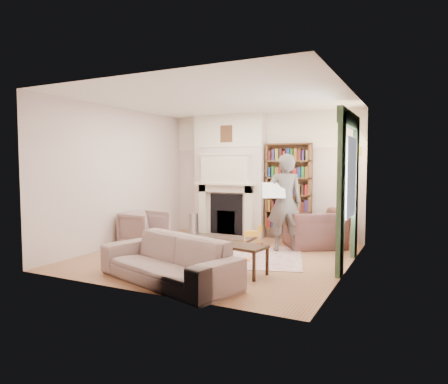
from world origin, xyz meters
The scene contains 25 objects.
floor centered at (0.00, 0.00, 0.00)m, with size 4.50×4.50×0.00m, color brown.
ceiling centered at (0.00, 0.00, 2.80)m, with size 4.50×4.50×0.00m, color white.
wall_back centered at (0.00, 2.25, 1.40)m, with size 4.50×4.50×0.00m, color silver.
wall_front centered at (0.00, -2.25, 1.40)m, with size 4.50×4.50×0.00m, color silver.
wall_left centered at (-2.25, 0.00, 1.40)m, with size 4.50×4.50×0.00m, color silver.
wall_right centered at (2.25, 0.00, 1.40)m, with size 4.50×4.50×0.00m, color silver.
fireplace centered at (-0.75, 2.05, 1.39)m, with size 1.70×0.58×2.80m.
bookcase centered at (0.65, 2.12, 1.18)m, with size 1.00×0.24×1.85m, color brown.
window centered at (2.23, 0.40, 1.45)m, with size 0.02×0.90×1.30m, color silver.
curtain_left centered at (2.20, -0.30, 1.20)m, with size 0.07×0.32×2.40m, color #2B432B.
curtain_right centered at (2.20, 1.10, 1.20)m, with size 0.07×0.32×2.40m, color #2B432B.
pelmet centered at (2.19, 0.40, 2.38)m, with size 0.09×1.70×0.24m, color #2B432B.
wall_sconce centered at (2.03, 1.50, 1.90)m, with size 0.20×0.24×0.24m, color gold, non-canonical shape.
rug centered at (0.22, 0.14, 0.01)m, with size 2.47×1.90×0.01m, color beige.
armchair_reading centered at (1.39, 1.55, 0.37)m, with size 1.15×1.01×0.75m, color #452B25.
armchair_left centered at (-1.72, 0.10, 0.36)m, with size 0.76×0.78×0.71m, color gray.
sofa centered at (0.10, -1.72, 0.32)m, with size 2.21×0.86×0.65m, color #9E9582.
man_reading centered at (0.94, 0.95, 0.93)m, with size 0.68×0.44×1.86m, color #544A43.
newspaper centered at (0.79, 0.75, 1.17)m, with size 0.43×0.02×0.30m, color white.
coffee_table centered at (0.88, -0.91, 0.23)m, with size 0.70×0.45×0.45m, color #331E12, non-canonical shape.
paraffin_heater centered at (-1.37, 1.42, 0.28)m, with size 0.24×0.24×0.55m, color #A9ABB1.
rocking_horse centered at (0.22, 1.08, 0.21)m, with size 0.48×0.19×0.42m, color yellow, non-canonical shape.
board_game centered at (-0.25, -0.05, 0.03)m, with size 0.37×0.37×0.03m, color gold.
game_box_lid centered at (-1.01, -0.31, 0.04)m, with size 0.28×0.19×0.05m, color red.
comic_annuals centered at (0.27, -0.38, 0.02)m, with size 0.83×0.84×0.02m.
Camera 1 is at (3.26, -6.32, 1.66)m, focal length 32.00 mm.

